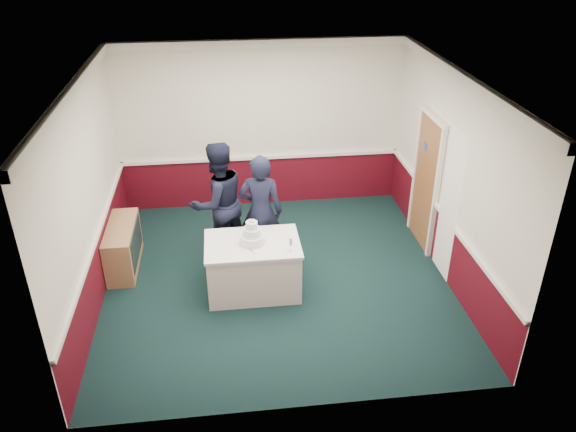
{
  "coord_description": "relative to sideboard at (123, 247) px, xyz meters",
  "views": [
    {
      "loc": [
        -0.68,
        -6.89,
        4.84
      ],
      "look_at": [
        0.16,
        -0.1,
        1.1
      ],
      "focal_mm": 35.0,
      "sensor_mm": 36.0,
      "label": 1
    }
  ],
  "objects": [
    {
      "name": "person_man",
      "position": [
        1.47,
        0.11,
        0.61
      ],
      "size": [
        1.17,
        1.09,
        1.92
      ],
      "primitive_type": "imported",
      "rotation": [
        0.0,
        0.0,
        3.65
      ],
      "color": "black",
      "rests_on": "ground"
    },
    {
      "name": "wedding_cake",
      "position": [
        1.92,
        -0.84,
        0.55
      ],
      "size": [
        0.35,
        0.35,
        0.36
      ],
      "color": "white",
      "rests_on": "cake_table"
    },
    {
      "name": "cake_table",
      "position": [
        1.92,
        -0.84,
        0.05
      ],
      "size": [
        1.32,
        0.92,
        0.79
      ],
      "color": "white",
      "rests_on": "ground"
    },
    {
      "name": "person_woman",
      "position": [
        2.09,
        -0.14,
        0.55
      ],
      "size": [
        0.72,
        0.55,
        1.8
      ],
      "primitive_type": "imported",
      "rotation": [
        0.0,
        0.0,
        2.95
      ],
      "color": "black",
      "rests_on": "ground"
    },
    {
      "name": "ground",
      "position": [
        2.28,
        -0.6,
        -0.35
      ],
      "size": [
        5.0,
        5.0,
        0.0
      ],
      "primitive_type": "plane",
      "color": "#132E29",
      "rests_on": "ground"
    },
    {
      "name": "cake_knife",
      "position": [
        1.89,
        -1.04,
        0.44
      ],
      "size": [
        0.1,
        0.21,
        0.0
      ],
      "primitive_type": "cube",
      "rotation": [
        0.0,
        0.0,
        0.4
      ],
      "color": "silver",
      "rests_on": "cake_table"
    },
    {
      "name": "sideboard",
      "position": [
        0.0,
        0.0,
        0.0
      ],
      "size": [
        0.41,
        1.2,
        0.7
      ],
      "color": "#A1734E",
      "rests_on": "ground"
    },
    {
      "name": "room_shell",
      "position": [
        2.36,
        0.01,
        1.62
      ],
      "size": [
        5.0,
        5.0,
        3.0
      ],
      "color": "silver",
      "rests_on": "ground"
    },
    {
      "name": "champagne_flute",
      "position": [
        2.42,
        -1.12,
        0.58
      ],
      "size": [
        0.05,
        0.05,
        0.21
      ],
      "color": "silver",
      "rests_on": "cake_table"
    }
  ]
}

